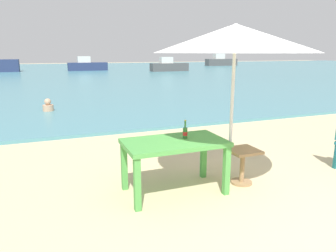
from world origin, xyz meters
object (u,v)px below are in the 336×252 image
(patio_umbrella, at_px, (235,39))
(swimmer_person, at_px, (48,106))
(picnic_table_green, at_px, (174,148))
(boat_cargo_ship, at_px, (221,61))
(boat_ferry, at_px, (169,66))
(boat_tanker, at_px, (87,65))
(beer_bottle_amber, at_px, (185,132))
(side_table_wood, at_px, (243,161))

(patio_umbrella, relative_size, swimmer_person, 5.61)
(picnic_table_green, height_order, boat_cargo_ship, boat_cargo_ship)
(patio_umbrella, xyz_separation_m, boat_ferry, (9.57, 26.55, -1.53))
(boat_ferry, bearing_deg, patio_umbrella, -109.82)
(patio_umbrella, bearing_deg, boat_tanker, 86.34)
(boat_tanker, height_order, boat_ferry, boat_tanker)
(boat_ferry, bearing_deg, beer_bottle_amber, -111.07)
(picnic_table_green, xyz_separation_m, boat_cargo_ship, (22.29, 36.21, 0.04))
(patio_umbrella, relative_size, side_table_wood, 4.26)
(picnic_table_green, height_order, beer_bottle_amber, beer_bottle_amber)
(beer_bottle_amber, bearing_deg, patio_umbrella, -33.72)
(side_table_wood, xyz_separation_m, boat_ferry, (9.21, 26.36, 0.24))
(swimmer_person, bearing_deg, picnic_table_green, -77.27)
(picnic_table_green, distance_m, patio_umbrella, 1.66)
(swimmer_person, xyz_separation_m, boat_ferry, (11.85, 19.29, 0.35))
(swimmer_person, height_order, boat_tanker, boat_tanker)
(boat_tanker, bearing_deg, picnic_table_green, -95.02)
(picnic_table_green, bearing_deg, patio_umbrella, -22.88)
(boat_cargo_ship, bearing_deg, side_table_wood, -120.30)
(patio_umbrella, xyz_separation_m, boat_cargo_ship, (21.58, 36.51, -1.43))
(picnic_table_green, height_order, side_table_wood, picnic_table_green)
(patio_umbrella, bearing_deg, boat_cargo_ship, 59.41)
(side_table_wood, bearing_deg, picnic_table_green, 174.62)
(picnic_table_green, xyz_separation_m, boat_tanker, (2.67, 30.45, -0.04))
(swimmer_person, height_order, boat_cargo_ship, boat_cargo_ship)
(picnic_table_green, xyz_separation_m, boat_ferry, (10.28, 26.26, -0.06))
(picnic_table_green, xyz_separation_m, patio_umbrella, (0.71, -0.30, 1.47))
(beer_bottle_amber, distance_m, boat_tanker, 30.50)
(boat_tanker, distance_m, boat_ferry, 8.68)
(picnic_table_green, xyz_separation_m, side_table_wood, (1.07, -0.10, -0.30))
(patio_umbrella, relative_size, boat_cargo_ship, 0.49)
(swimmer_person, bearing_deg, beer_bottle_amber, -75.74)
(boat_cargo_ship, bearing_deg, boat_ferry, -140.35)
(boat_tanker, relative_size, boat_cargo_ship, 0.87)
(swimmer_person, bearing_deg, boat_cargo_ship, 50.78)
(patio_umbrella, height_order, boat_ferry, patio_umbrella)
(side_table_wood, height_order, swimmer_person, side_table_wood)
(picnic_table_green, bearing_deg, beer_bottle_amber, 15.62)
(picnic_table_green, relative_size, beer_bottle_amber, 5.28)
(side_table_wood, distance_m, boat_ferry, 27.92)
(side_table_wood, relative_size, boat_tanker, 0.13)
(swimmer_person, height_order, boat_ferry, boat_ferry)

